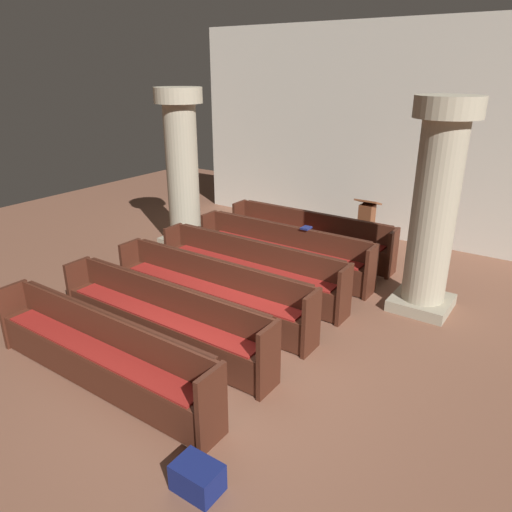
{
  "coord_description": "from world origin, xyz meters",
  "views": [
    {
      "loc": [
        3.34,
        -4.1,
        3.57
      ],
      "look_at": [
        -0.71,
        1.8,
        0.75
      ],
      "focal_mm": 33.54,
      "sensor_mm": 36.0,
      "label": 1
    }
  ],
  "objects_px": {
    "pew_row_3": "(211,288)",
    "pillar_far_side": "(182,167)",
    "pew_row_1": "(282,249)",
    "pew_row_4": "(162,316)",
    "pillar_aisle_side": "(435,206)",
    "hymn_book": "(306,228)",
    "kneeler_box_navy": "(198,477)",
    "pew_row_5": "(99,350)",
    "pew_row_0": "(309,234)",
    "lectern": "(366,228)",
    "pew_row_2": "(250,266)"
  },
  "relations": [
    {
      "from": "pew_row_0",
      "to": "pillar_far_side",
      "type": "relative_size",
      "value": 1.08
    },
    {
      "from": "hymn_book",
      "to": "pew_row_4",
      "type": "bearing_deg",
      "value": -96.46
    },
    {
      "from": "pew_row_1",
      "to": "pew_row_2",
      "type": "height_order",
      "value": "same"
    },
    {
      "from": "lectern",
      "to": "hymn_book",
      "type": "height_order",
      "value": "lectern"
    },
    {
      "from": "lectern",
      "to": "pew_row_5",
      "type": "bearing_deg",
      "value": -96.92
    },
    {
      "from": "pew_row_5",
      "to": "pillar_far_side",
      "type": "distance_m",
      "value": 5.1
    },
    {
      "from": "pillar_far_side",
      "to": "pew_row_5",
      "type": "bearing_deg",
      "value": -59.45
    },
    {
      "from": "pew_row_5",
      "to": "kneeler_box_navy",
      "type": "xyz_separation_m",
      "value": [
        1.97,
        -0.53,
        -0.34
      ]
    },
    {
      "from": "pew_row_1",
      "to": "lectern",
      "type": "height_order",
      "value": "lectern"
    },
    {
      "from": "pillar_aisle_side",
      "to": "hymn_book",
      "type": "height_order",
      "value": "pillar_aisle_side"
    },
    {
      "from": "pew_row_1",
      "to": "hymn_book",
      "type": "xyz_separation_m",
      "value": [
        0.37,
        0.2,
        0.41
      ]
    },
    {
      "from": "pew_row_1",
      "to": "pew_row_5",
      "type": "distance_m",
      "value": 4.12
    },
    {
      "from": "pew_row_2",
      "to": "pew_row_5",
      "type": "bearing_deg",
      "value": -90.0
    },
    {
      "from": "pew_row_1",
      "to": "pew_row_0",
      "type": "bearing_deg",
      "value": 90.0
    },
    {
      "from": "pew_row_2",
      "to": "hymn_book",
      "type": "relative_size",
      "value": 18.2
    },
    {
      "from": "pew_row_4",
      "to": "lectern",
      "type": "xyz_separation_m",
      "value": [
        0.76,
        5.2,
        -0.03
      ]
    },
    {
      "from": "kneeler_box_navy",
      "to": "lectern",
      "type": "bearing_deg",
      "value": 100.15
    },
    {
      "from": "kneeler_box_navy",
      "to": "pew_row_5",
      "type": "bearing_deg",
      "value": 164.96
    },
    {
      "from": "pew_row_3",
      "to": "pillar_far_side",
      "type": "distance_m",
      "value": 3.56
    },
    {
      "from": "pew_row_2",
      "to": "pew_row_5",
      "type": "distance_m",
      "value": 3.09
    },
    {
      "from": "pew_row_3",
      "to": "lectern",
      "type": "height_order",
      "value": "lectern"
    },
    {
      "from": "pew_row_4",
      "to": "pillar_aisle_side",
      "type": "height_order",
      "value": "pillar_aisle_side"
    },
    {
      "from": "pew_row_1",
      "to": "pew_row_2",
      "type": "bearing_deg",
      "value": -90.0
    },
    {
      "from": "pew_row_1",
      "to": "pew_row_3",
      "type": "bearing_deg",
      "value": -90.0
    },
    {
      "from": "pew_row_3",
      "to": "pew_row_5",
      "type": "height_order",
      "value": "same"
    },
    {
      "from": "pew_row_4",
      "to": "pillar_far_side",
      "type": "distance_m",
      "value": 4.27
    },
    {
      "from": "pillar_far_side",
      "to": "lectern",
      "type": "bearing_deg",
      "value": 30.96
    },
    {
      "from": "lectern",
      "to": "hymn_book",
      "type": "distance_m",
      "value": 2.0
    },
    {
      "from": "pew_row_2",
      "to": "pew_row_4",
      "type": "height_order",
      "value": "same"
    },
    {
      "from": "lectern",
      "to": "pillar_aisle_side",
      "type": "bearing_deg",
      "value": -48.55
    },
    {
      "from": "pew_row_4",
      "to": "kneeler_box_navy",
      "type": "xyz_separation_m",
      "value": [
        1.97,
        -1.56,
        -0.34
      ]
    },
    {
      "from": "pew_row_0",
      "to": "pillar_aisle_side",
      "type": "distance_m",
      "value": 3.0
    },
    {
      "from": "pew_row_5",
      "to": "pillar_far_side",
      "type": "xyz_separation_m",
      "value": [
        -2.52,
        4.26,
        1.2
      ]
    },
    {
      "from": "pew_row_1",
      "to": "pew_row_4",
      "type": "height_order",
      "value": "same"
    },
    {
      "from": "pew_row_0",
      "to": "lectern",
      "type": "xyz_separation_m",
      "value": [
        0.76,
        1.08,
        -0.03
      ]
    },
    {
      "from": "pew_row_0",
      "to": "pew_row_5",
      "type": "bearing_deg",
      "value": -90.0
    },
    {
      "from": "pew_row_5",
      "to": "pew_row_2",
      "type": "bearing_deg",
      "value": 90.0
    },
    {
      "from": "pew_row_1",
      "to": "pillar_aisle_side",
      "type": "xyz_separation_m",
      "value": [
        2.57,
        0.05,
        1.2
      ]
    },
    {
      "from": "pew_row_0",
      "to": "pillar_far_side",
      "type": "xyz_separation_m",
      "value": [
        -2.52,
        -0.89,
        1.2
      ]
    },
    {
      "from": "pillar_far_side",
      "to": "lectern",
      "type": "height_order",
      "value": "pillar_far_side"
    },
    {
      "from": "lectern",
      "to": "kneeler_box_navy",
      "type": "distance_m",
      "value": 6.87
    },
    {
      "from": "pew_row_0",
      "to": "pew_row_1",
      "type": "relative_size",
      "value": 1.0
    },
    {
      "from": "pew_row_0",
      "to": "pew_row_2",
      "type": "relative_size",
      "value": 1.0
    },
    {
      "from": "pillar_far_side",
      "to": "pew_row_3",
      "type": "bearing_deg",
      "value": -41.2
    },
    {
      "from": "hymn_book",
      "to": "pillar_aisle_side",
      "type": "bearing_deg",
      "value": -3.69
    },
    {
      "from": "pew_row_2",
      "to": "hymn_book",
      "type": "bearing_deg",
      "value": 73.12
    },
    {
      "from": "pew_row_0",
      "to": "pew_row_1",
      "type": "xyz_separation_m",
      "value": [
        0.0,
        -1.03,
        0.0
      ]
    },
    {
      "from": "pew_row_1",
      "to": "pew_row_2",
      "type": "distance_m",
      "value": 1.03
    },
    {
      "from": "pew_row_4",
      "to": "lectern",
      "type": "bearing_deg",
      "value": 81.73
    },
    {
      "from": "pillar_aisle_side",
      "to": "kneeler_box_navy",
      "type": "height_order",
      "value": "pillar_aisle_side"
    }
  ]
}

